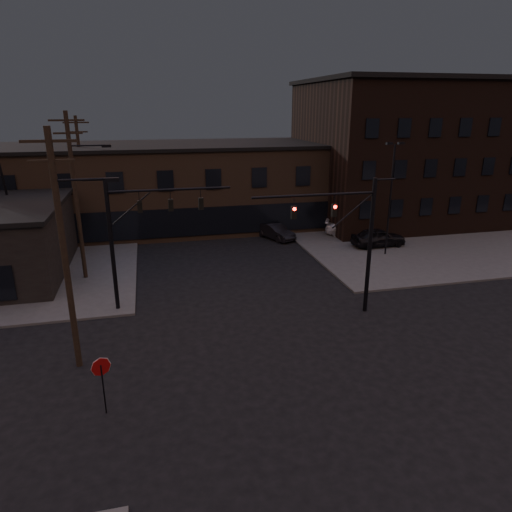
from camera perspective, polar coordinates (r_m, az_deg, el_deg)
The scene contains 15 objects.
ground at distance 22.58m, azimuth 3.37°, elevation -13.15°, with size 140.00×140.00×0.00m, color black.
sidewalk_ne at distance 50.39m, azimuth 20.49°, elevation 3.63°, with size 30.00×30.00×0.15m, color #474744.
building_row at distance 47.42m, azimuth -6.36°, elevation 8.67°, with size 40.00×12.00×8.00m, color brown.
building_right at distance 52.58m, azimuth 18.92°, elevation 12.06°, with size 22.00×16.00×14.00m, color black.
traffic_signal_near at distance 26.36m, azimuth 11.97°, elevation 2.83°, with size 7.12×0.24×8.00m.
traffic_signal_far at distance 27.29m, azimuth -15.09°, elevation 3.29°, with size 7.12×0.24×8.00m.
stop_sign at distance 19.32m, azimuth -18.73°, elevation -13.66°, with size 0.72×0.33×2.48m.
utility_pole_near at distance 21.58m, azimuth -22.76°, elevation 0.97°, with size 3.70×0.28×11.00m.
utility_pole_mid at distance 33.25m, azimuth -21.52°, elevation 7.21°, with size 3.70×0.28×11.50m.
utility_pole_far at distance 45.20m, azimuth -20.91°, elevation 9.44°, with size 2.20×0.28×11.00m.
lot_light_a at distance 37.96m, azimuth 16.53°, elevation 8.00°, with size 1.50×0.28×9.14m.
lot_light_b at distance 45.29m, azimuth 20.12°, elevation 9.19°, with size 1.50×0.28×9.14m.
parked_car_lot_a at distance 40.95m, azimuth 15.04°, elevation 2.27°, with size 1.89×4.70×1.60m, color black.
parked_car_lot_b at distance 43.89m, azimuth 11.85°, elevation 3.43°, with size 1.98×4.88×1.42m, color silver.
car_crossing at distance 42.41m, azimuth 2.42°, elevation 3.08°, with size 1.49×4.27×1.41m, color black.
Camera 1 is at (-5.72, -18.44, 11.72)m, focal length 32.00 mm.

